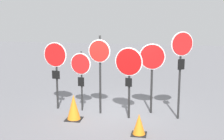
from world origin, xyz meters
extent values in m
plane|color=slate|center=(0.00, 0.00, 0.00)|extent=(40.00, 40.00, 0.00)
cylinder|color=black|center=(-1.97, 0.17, 1.09)|extent=(0.06, 0.06, 2.19)
cylinder|color=white|center=(-1.98, 0.11, 1.82)|extent=(0.80, 0.14, 0.81)
cylinder|color=red|center=(-1.98, 0.09, 1.82)|extent=(0.74, 0.14, 0.75)
cube|color=black|center=(-1.98, 0.11, 1.16)|extent=(0.27, 0.06, 0.27)
cylinder|color=black|center=(-1.11, 0.11, 0.98)|extent=(0.05, 0.05, 1.95)
cylinder|color=white|center=(-1.12, 0.06, 1.56)|extent=(0.69, 0.14, 0.69)
cylinder|color=red|center=(-1.12, 0.04, 1.56)|extent=(0.63, 0.13, 0.63)
cube|color=black|center=(-1.12, 0.06, 0.97)|extent=(0.21, 0.06, 0.29)
cylinder|color=black|center=(-0.46, -0.06, 1.24)|extent=(0.06, 0.06, 2.48)
cylinder|color=white|center=(-0.47, -0.12, 2.01)|extent=(0.70, 0.13, 0.71)
cylinder|color=red|center=(-0.47, -0.13, 2.01)|extent=(0.64, 0.12, 0.65)
cylinder|color=black|center=(0.49, -0.34, 1.07)|extent=(0.07, 0.07, 2.13)
cylinder|color=white|center=(0.48, -0.39, 1.75)|extent=(0.83, 0.20, 0.85)
cylinder|color=#AD0F0F|center=(0.47, -0.41, 1.75)|extent=(0.77, 0.19, 0.79)
cube|color=black|center=(0.48, -0.39, 1.13)|extent=(0.21, 0.07, 0.26)
cylinder|color=black|center=(1.12, 0.26, 1.11)|extent=(0.07, 0.07, 2.22)
cylinder|color=white|center=(1.12, 0.20, 1.83)|extent=(0.81, 0.04, 0.81)
cylinder|color=red|center=(1.12, 0.19, 1.83)|extent=(0.75, 0.04, 0.75)
cylinder|color=black|center=(1.96, -0.12, 1.29)|extent=(0.06, 0.06, 2.58)
cylinder|color=white|center=(1.99, -0.17, 2.28)|extent=(0.63, 0.37, 0.72)
cylinder|color=red|center=(2.00, -0.19, 2.28)|extent=(0.58, 0.34, 0.66)
cube|color=black|center=(1.99, -0.17, 1.68)|extent=(0.20, 0.13, 0.31)
cube|color=black|center=(0.91, -1.57, 0.01)|extent=(0.40, 0.40, 0.02)
cone|color=orange|center=(0.91, -1.57, 0.30)|extent=(0.34, 0.34, 0.55)
cube|color=black|center=(-1.12, -0.77, 0.01)|extent=(0.48, 0.48, 0.02)
cone|color=orange|center=(-1.12, -0.77, 0.39)|extent=(0.40, 0.40, 0.74)
camera|label=1|loc=(1.61, -9.35, 3.27)|focal=50.00mm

